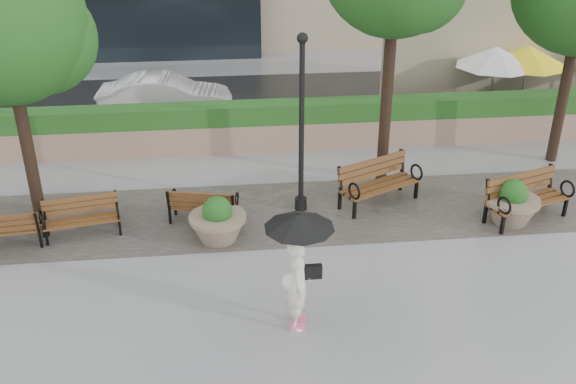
{
  "coord_description": "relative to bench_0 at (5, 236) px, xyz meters",
  "views": [
    {
      "loc": [
        -0.86,
        -10.1,
        7.08
      ],
      "look_at": [
        0.46,
        1.87,
        1.1
      ],
      "focal_mm": 40.0,
      "sensor_mm": 36.0,
      "label": 1
    }
  ],
  "objects": [
    {
      "name": "bench_2",
      "position": [
        4.16,
        0.64,
        -0.0
      ],
      "size": [
        1.63,
        0.95,
        0.83
      ],
      "rotation": [
        0.0,
        0.0,
        2.91
      ],
      "color": "brown",
      "rests_on": "ground"
    },
    {
      "name": "patio_umb_white",
      "position": [
        13.22,
        6.58,
        1.74
      ],
      "size": [
        2.5,
        2.5,
        2.3
      ],
      "color": "black",
      "rests_on": "ground"
    },
    {
      "name": "cobble_strip",
      "position": [
        5.51,
        0.85,
        -0.24
      ],
      "size": [
        28.0,
        3.2,
        0.01
      ],
      "primitive_type": "cube",
      "color": "#383330",
      "rests_on": "ground"
    },
    {
      "name": "hedge_wall",
      "position": [
        5.51,
        4.85,
        0.42
      ],
      "size": [
        24.0,
        0.8,
        1.35
      ],
      "color": "#9D7A65",
      "rests_on": "ground"
    },
    {
      "name": "lamppost",
      "position": [
        6.42,
        0.98,
        1.58
      ],
      "size": [
        0.28,
        0.28,
        4.14
      ],
      "color": "black",
      "rests_on": "ground"
    },
    {
      "name": "planter_left",
      "position": [
        4.48,
        -0.21,
        0.15
      ],
      "size": [
        1.22,
        1.22,
        1.02
      ],
      "color": "#7F6B56",
      "rests_on": "ground"
    },
    {
      "name": "cafe_wall",
      "position": [
        15.01,
        7.85,
        1.75
      ],
      "size": [
        10.0,
        0.6,
        4.0
      ],
      "primitive_type": "cube",
      "color": "tan",
      "rests_on": "ground"
    },
    {
      "name": "pedestrian",
      "position": [
        5.83,
        -3.26,
        1.07
      ],
      "size": [
        1.18,
        1.18,
        2.17
      ],
      "rotation": [
        0.0,
        0.0,
        1.37
      ],
      "color": "beige",
      "rests_on": "ground"
    },
    {
      "name": "tree_0",
      "position": [
        0.51,
        1.54,
        4.01
      ],
      "size": [
        3.46,
        3.36,
        6.06
      ],
      "color": "black",
      "rests_on": "ground"
    },
    {
      "name": "car_right",
      "position": [
        2.92,
        7.77,
        0.45
      ],
      "size": [
        4.26,
        1.61,
        1.39
      ],
      "primitive_type": "imported",
      "rotation": [
        0.0,
        0.0,
        1.54
      ],
      "color": "silver",
      "rests_on": "ground"
    },
    {
      "name": "patio_umb_yellow_a",
      "position": [
        14.27,
        6.59,
        1.74
      ],
      "size": [
        2.5,
        2.5,
        2.3
      ],
      "color": "black",
      "rests_on": "ground"
    },
    {
      "name": "cafe_hedge",
      "position": [
        14.51,
        5.65,
        0.2
      ],
      "size": [
        8.0,
        0.5,
        0.9
      ],
      "primitive_type": "cube",
      "color": "#29541C",
      "rests_on": "ground"
    },
    {
      "name": "bench_0",
      "position": [
        0.0,
        0.0,
        0.0
      ],
      "size": [
        1.62,
        0.78,
        0.84
      ],
      "rotation": [
        0.0,
        0.0,
        3.24
      ],
      "color": "brown",
      "rests_on": "ground"
    },
    {
      "name": "ground",
      "position": [
        5.51,
        -2.15,
        -0.25
      ],
      "size": [
        100.0,
        100.0,
        0.0
      ],
      "primitive_type": "plane",
      "color": "gray",
      "rests_on": "ground"
    },
    {
      "name": "bench_4",
      "position": [
        11.42,
        -0.07,
        0.07
      ],
      "size": [
        2.11,
        1.41,
        1.06
      ],
      "rotation": [
        0.0,
        0.0,
        0.34
      ],
      "color": "brown",
      "rests_on": "ground"
    },
    {
      "name": "bench_3",
      "position": [
        8.29,
        1.06,
        0.07
      ],
      "size": [
        2.12,
        1.59,
        1.07
      ],
      "rotation": [
        0.0,
        0.0,
        0.46
      ],
      "color": "brown",
      "rests_on": "ground"
    },
    {
      "name": "planter_right",
      "position": [
        11.04,
        -0.12,
        0.16
      ],
      "size": [
        1.24,
        1.24,
        1.04
      ],
      "color": "#7F6B56",
      "rests_on": "ground"
    },
    {
      "name": "bench_1",
      "position": [
        1.57,
        0.29,
        0.01
      ],
      "size": [
        1.68,
        0.92,
        0.85
      ],
      "rotation": [
        0.0,
        0.0,
        0.19
      ],
      "color": "brown",
      "rests_on": "ground"
    },
    {
      "name": "asphalt_street",
      "position": [
        5.51,
        8.85,
        -0.25
      ],
      "size": [
        40.0,
        7.0,
        0.0
      ],
      "primitive_type": "cube",
      "color": "black",
      "rests_on": "ground"
    }
  ]
}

